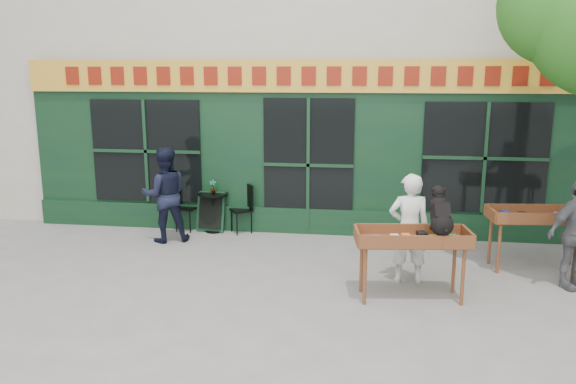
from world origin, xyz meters
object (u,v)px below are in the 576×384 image
object	(u,v)px
dog	(441,210)
man_left	(165,195)
woman	(409,229)
book_cart_right	(539,219)
bistro_table	(214,205)
man_right	(576,234)
book_cart_center	(412,241)

from	to	relation	value
dog	man_left	world-z (taller)	man_left
woman	book_cart_right	distance (m)	2.22
woman	book_cart_right	bearing A→B (deg)	-164.38
woman	man_left	xyz separation A→B (m)	(-4.28, 1.47, 0.05)
bistro_table	man_left	bearing A→B (deg)	-133.75
book_cart_right	bistro_table	world-z (taller)	book_cart_right
man_right	woman	bearing A→B (deg)	156.58
man_right	bistro_table	distance (m)	6.29
dog	bistro_table	bearing A→B (deg)	136.46
book_cart_center	man_right	size ratio (longest dim) A/B	0.97
bistro_table	woman	bearing A→B (deg)	-31.64
dog	bistro_table	distance (m)	4.94
book_cart_center	dog	world-z (taller)	dog
man_left	woman	bearing A→B (deg)	136.51
book_cart_center	man_left	distance (m)	4.78
woman	man_left	bearing A→B (deg)	-26.06
book_cart_right	book_cart_center	bearing A→B (deg)	-149.64
book_cart_right	man_right	size ratio (longest dim) A/B	0.96
dog	book_cart_right	distance (m)	2.35
book_cart_center	man_left	size ratio (longest dim) A/B	0.89
woman	book_cart_right	world-z (taller)	woman
man_right	man_left	distance (m)	6.76
dog	man_left	xyz separation A→B (m)	(-4.63, 2.17, -0.41)
bistro_table	man_left	size ratio (longest dim) A/B	0.43
book_cart_right	man_left	world-z (taller)	man_left
book_cart_center	man_left	world-z (taller)	man_left
book_cart_right	man_right	distance (m)	0.81
woman	book_cart_center	bearing A→B (deg)	82.94
dog	man_left	size ratio (longest dim) A/B	0.34
book_cart_center	man_right	world-z (taller)	man_right
book_cart_center	bistro_table	world-z (taller)	book_cart_center
woman	book_cart_right	size ratio (longest dim) A/B	1.06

